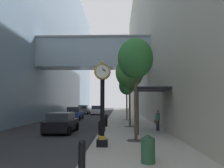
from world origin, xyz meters
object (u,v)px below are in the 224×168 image
bollard_fifth (106,120)px  street_tree_mid_near (129,72)px  bollard_fourth (104,124)px  trash_bin (148,148)px  bollard_third (100,129)px  pedestrian_walking (158,120)px  car_blue_trailing (75,113)px  street_clock (102,99)px  street_tree_mid_far (127,86)px  bollard_nearest (82,156)px  street_tree_near (135,59)px  car_black_near (62,123)px  car_grey_far (84,110)px  car_white_mid (97,110)px

bollard_fifth → street_tree_mid_near: street_tree_mid_near is taller
bollard_fourth → trash_bin: bearing=-75.8°
bollard_fourth → trash_bin: (2.22, -8.74, -0.04)m
bollard_third → street_tree_mid_near: bearing=72.7°
bollard_fifth → pedestrian_walking: size_ratio=0.68×
bollard_third → street_tree_mid_near: size_ratio=0.17×
bollard_third → street_tree_mid_near: 8.43m
street_tree_mid_near → car_blue_trailing: street_tree_mid_near is taller
trash_bin → pedestrian_walking: (1.98, 9.46, 0.31)m
trash_bin → pedestrian_walking: size_ratio=0.65×
street_clock → trash_bin: (1.92, -3.06, -1.87)m
bollard_fourth → street_tree_mid_near: (2.14, 3.47, 4.39)m
street_tree_mid_near → street_tree_mid_far: (0.00, 7.41, -0.76)m
bollard_nearest → bollard_fourth: 10.17m
bollard_nearest → bollard_third: (0.00, 6.78, 0.00)m
street_tree_near → pedestrian_walking: size_ratio=3.76×
bollard_third → pedestrian_walking: bearing=44.4°
bollard_nearest → street_tree_mid_far: street_tree_mid_far is taller
street_clock → bollard_nearest: size_ratio=3.99×
car_black_near → pedestrian_walking: bearing=3.1°
car_grey_far → car_blue_trailing: car_grey_far is taller
street_tree_mid_far → bollard_fifth: bearing=-105.9°
trash_bin → car_white_mid: size_ratio=0.23×
bollard_fifth → pedestrian_walking: pedestrian_walking is taller
car_black_near → street_tree_mid_near: bearing=30.0°
bollard_fourth → street_clock: bearing=-87.0°
trash_bin → car_blue_trailing: (-7.03, 21.71, 0.15)m
bollard_fifth → trash_bin: size_ratio=1.05×
street_tree_near → car_white_mid: size_ratio=1.34×
street_tree_near → car_black_near: (-5.46, 4.26, -4.18)m
pedestrian_walking → street_tree_mid_near: bearing=126.9°
bollard_third → bollard_fifth: bearing=90.0°
street_tree_mid_near → car_white_mid: street_tree_mid_near is taller
bollard_nearest → street_tree_near: bearing=71.1°
bollard_fourth → car_black_near: bearing=174.5°
bollard_nearest → car_black_near: (-3.32, 10.49, 0.05)m
bollard_nearest → car_blue_trailing: size_ratio=0.24×
street_tree_near → car_black_near: size_ratio=1.41×
car_white_mid → bollard_fourth: bearing=-83.1°
street_tree_near → street_tree_mid_far: 14.84m
bollard_third → street_tree_mid_near: (2.14, 6.86, 4.39)m
car_grey_far → car_blue_trailing: 13.88m
bollard_nearest → bollard_fifth: (0.00, 13.56, 0.00)m
street_tree_near → bollard_nearest: bearing=-108.9°
car_blue_trailing → street_tree_mid_near: bearing=-53.8°
street_tree_mid_far → car_white_mid: (-5.21, 14.49, -3.53)m
car_black_near → trash_bin: bearing=-58.5°
street_clock → car_grey_far: street_clock is taller
bollard_fifth → street_tree_near: street_tree_near is taller
bollard_fourth → bollard_nearest: bearing=-90.0°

